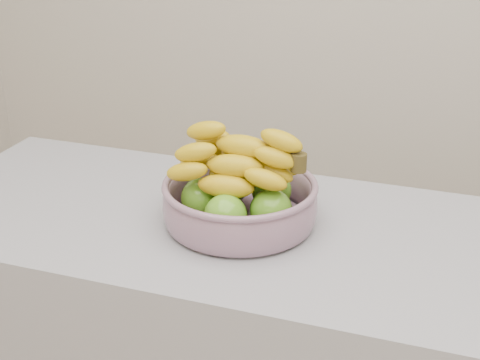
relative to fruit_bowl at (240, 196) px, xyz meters
name	(u,v)px	position (x,y,z in m)	size (l,w,h in m)	color
fruit_bowl	(240,196)	(0.00, 0.00, 0.00)	(0.33, 0.33, 0.20)	#8B93A7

